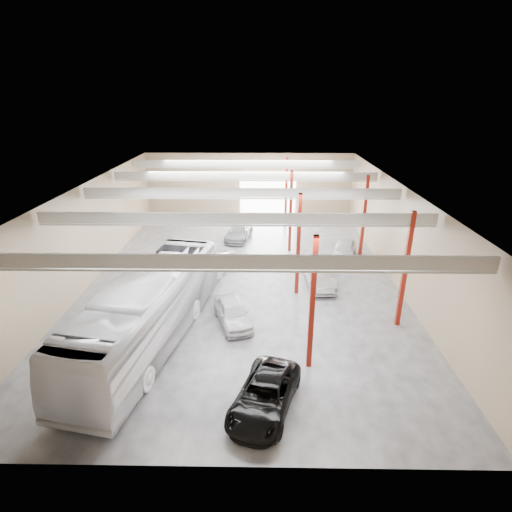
{
  "coord_description": "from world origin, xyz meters",
  "views": [
    {
      "loc": [
        1.4,
        -26.68,
        12.81
      ],
      "look_at": [
        0.98,
        -0.74,
        2.2
      ],
      "focal_mm": 28.0,
      "sensor_mm": 36.0,
      "label": 1
    }
  ],
  "objects_px": {
    "black_sedan": "(265,395)",
    "car_right_near": "(319,275)",
    "car_row_c": "(239,232)",
    "coach_bus": "(150,310)",
    "car_row_a": "(233,312)",
    "car_right_far": "(344,249)",
    "car_row_b": "(218,263)"
  },
  "relations": [
    {
      "from": "car_row_b",
      "to": "car_right_far",
      "type": "relative_size",
      "value": 0.96
    },
    {
      "from": "car_row_a",
      "to": "car_right_near",
      "type": "xyz_separation_m",
      "value": [
        5.83,
        5.28,
        0.07
      ]
    },
    {
      "from": "car_right_near",
      "to": "car_right_far",
      "type": "bearing_deg",
      "value": 58.5
    },
    {
      "from": "coach_bus",
      "to": "car_right_near",
      "type": "height_order",
      "value": "coach_bus"
    },
    {
      "from": "car_row_b",
      "to": "car_row_c",
      "type": "relative_size",
      "value": 0.86
    },
    {
      "from": "car_row_c",
      "to": "car_right_near",
      "type": "height_order",
      "value": "car_right_near"
    },
    {
      "from": "black_sedan",
      "to": "car_row_b",
      "type": "bearing_deg",
      "value": 121.07
    },
    {
      "from": "car_right_near",
      "to": "car_right_far",
      "type": "distance_m",
      "value": 5.91
    },
    {
      "from": "car_row_a",
      "to": "car_row_c",
      "type": "relative_size",
      "value": 0.88
    },
    {
      "from": "black_sedan",
      "to": "car_right_near",
      "type": "height_order",
      "value": "car_right_near"
    },
    {
      "from": "coach_bus",
      "to": "car_row_a",
      "type": "distance_m",
      "value": 4.9
    },
    {
      "from": "black_sedan",
      "to": "car_right_near",
      "type": "bearing_deg",
      "value": 89.48
    },
    {
      "from": "coach_bus",
      "to": "car_right_near",
      "type": "xyz_separation_m",
      "value": [
        10.15,
        7.23,
        -1.19
      ]
    },
    {
      "from": "car_right_far",
      "to": "coach_bus",
      "type": "bearing_deg",
      "value": -119.9
    },
    {
      "from": "car_row_a",
      "to": "car_right_far",
      "type": "height_order",
      "value": "car_right_far"
    },
    {
      "from": "black_sedan",
      "to": "car_right_far",
      "type": "xyz_separation_m",
      "value": [
        6.74,
        17.48,
        0.04
      ]
    },
    {
      "from": "car_row_a",
      "to": "car_right_near",
      "type": "relative_size",
      "value": 0.88
    },
    {
      "from": "coach_bus",
      "to": "car_row_c",
      "type": "height_order",
      "value": "coach_bus"
    },
    {
      "from": "car_right_far",
      "to": "black_sedan",
      "type": "bearing_deg",
      "value": -94.82
    },
    {
      "from": "car_right_near",
      "to": "coach_bus",
      "type": "bearing_deg",
      "value": -147.74
    },
    {
      "from": "black_sedan",
      "to": "car_row_a",
      "type": "height_order",
      "value": "car_row_a"
    },
    {
      "from": "car_right_near",
      "to": "black_sedan",
      "type": "bearing_deg",
      "value": -111.01
    },
    {
      "from": "car_row_b",
      "to": "car_row_a",
      "type": "bearing_deg",
      "value": -63.37
    },
    {
      "from": "coach_bus",
      "to": "car_right_far",
      "type": "relative_size",
      "value": 3.28
    },
    {
      "from": "black_sedan",
      "to": "car_row_a",
      "type": "bearing_deg",
      "value": 122.35
    },
    {
      "from": "car_row_a",
      "to": "car_right_far",
      "type": "xyz_separation_m",
      "value": [
        8.63,
        10.48,
        0.02
      ]
    },
    {
      "from": "car_right_near",
      "to": "car_row_a",
      "type": "bearing_deg",
      "value": -141.04
    },
    {
      "from": "car_right_far",
      "to": "car_row_a",
      "type": "bearing_deg",
      "value": -113.2
    },
    {
      "from": "car_right_near",
      "to": "car_row_b",
      "type": "bearing_deg",
      "value": 160.28
    },
    {
      "from": "car_row_b",
      "to": "car_right_near",
      "type": "relative_size",
      "value": 0.87
    },
    {
      "from": "car_row_c",
      "to": "car_right_near",
      "type": "distance_m",
      "value": 11.58
    },
    {
      "from": "black_sedan",
      "to": "car_row_c",
      "type": "xyz_separation_m",
      "value": [
        -2.34,
        22.0,
        0.01
      ]
    }
  ]
}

